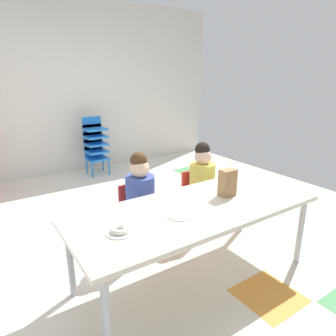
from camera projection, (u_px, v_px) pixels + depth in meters
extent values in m
cube|color=silver|center=(130.00, 236.00, 3.06)|extent=(5.81, 5.05, 0.02)
cube|color=orange|center=(268.00, 295.00, 2.23)|extent=(0.43, 0.43, 0.00)
cube|color=#478C51|center=(190.00, 171.00, 5.09)|extent=(0.43, 0.43, 0.00)
cube|color=#478C51|center=(199.00, 213.00, 3.54)|extent=(0.43, 0.43, 0.00)
cube|color=beige|center=(53.00, 88.00, 4.67)|extent=(5.81, 0.10, 2.70)
cube|color=beige|center=(196.00, 209.00, 2.26)|extent=(1.90, 0.78, 0.04)
cylinder|color=#B2B2B7|center=(107.00, 321.00, 1.63)|extent=(0.05, 0.05, 0.58)
cylinder|color=#B2B2B7|center=(300.00, 232.00, 2.55)|extent=(0.05, 0.05, 0.58)
cylinder|color=#B2B2B7|center=(70.00, 260.00, 2.15)|extent=(0.05, 0.05, 0.58)
cylinder|color=#B2B2B7|center=(242.00, 205.00, 3.07)|extent=(0.05, 0.05, 0.58)
cube|color=red|center=(141.00, 219.00, 2.76)|extent=(0.32, 0.30, 0.03)
cube|color=red|center=(133.00, 198.00, 2.83)|extent=(0.29, 0.02, 0.30)
cylinder|color=#384C99|center=(140.00, 196.00, 2.69)|extent=(0.31, 0.31, 0.38)
sphere|color=beige|center=(140.00, 168.00, 2.61)|extent=(0.17, 0.17, 0.17)
sphere|color=#472D19|center=(139.00, 160.00, 2.60)|extent=(0.15, 0.15, 0.15)
cylinder|color=red|center=(135.00, 244.00, 2.62)|extent=(0.02, 0.02, 0.28)
cylinder|color=red|center=(162.00, 235.00, 2.77)|extent=(0.02, 0.02, 0.28)
cylinder|color=red|center=(122.00, 232.00, 2.83)|extent=(0.02, 0.02, 0.28)
cylinder|color=red|center=(148.00, 224.00, 2.98)|extent=(0.02, 0.02, 0.28)
cube|color=red|center=(201.00, 201.00, 3.13)|extent=(0.32, 0.30, 0.03)
cube|color=red|center=(193.00, 183.00, 3.21)|extent=(0.29, 0.02, 0.30)
cylinder|color=#D8C64C|center=(202.00, 181.00, 3.07)|extent=(0.27, 0.27, 0.38)
sphere|color=beige|center=(203.00, 157.00, 2.99)|extent=(0.17, 0.17, 0.17)
sphere|color=black|center=(202.00, 149.00, 2.98)|extent=(0.15, 0.15, 0.15)
cylinder|color=red|center=(198.00, 223.00, 3.00)|extent=(0.02, 0.02, 0.28)
cylinder|color=red|center=(219.00, 216.00, 3.15)|extent=(0.02, 0.02, 0.28)
cylinder|color=red|center=(183.00, 213.00, 3.21)|extent=(0.02, 0.02, 0.28)
cylinder|color=red|center=(203.00, 207.00, 3.36)|extent=(0.02, 0.02, 0.28)
cube|color=blue|center=(97.00, 159.00, 4.86)|extent=(0.32, 0.30, 0.03)
cube|color=blue|center=(94.00, 151.00, 4.95)|extent=(0.30, 0.02, 0.18)
cube|color=blue|center=(97.00, 151.00, 4.83)|extent=(0.32, 0.30, 0.03)
cube|color=blue|center=(93.00, 144.00, 4.91)|extent=(0.30, 0.02, 0.18)
cube|color=blue|center=(96.00, 144.00, 4.79)|extent=(0.32, 0.30, 0.03)
cube|color=blue|center=(93.00, 137.00, 4.88)|extent=(0.30, 0.02, 0.18)
cube|color=blue|center=(96.00, 137.00, 4.76)|extent=(0.32, 0.30, 0.03)
cube|color=blue|center=(92.00, 130.00, 4.84)|extent=(0.30, 0.02, 0.18)
cube|color=blue|center=(95.00, 129.00, 4.72)|extent=(0.32, 0.30, 0.03)
cube|color=blue|center=(92.00, 122.00, 4.81)|extent=(0.30, 0.02, 0.18)
cylinder|color=blue|center=(92.00, 170.00, 4.73)|extent=(0.02, 0.02, 0.26)
cylinder|color=blue|center=(109.00, 167.00, 4.87)|extent=(0.02, 0.02, 0.26)
cylinder|color=blue|center=(87.00, 166.00, 4.93)|extent=(0.02, 0.02, 0.26)
cylinder|color=blue|center=(103.00, 163.00, 5.08)|extent=(0.02, 0.02, 0.26)
cube|color=#9E754C|center=(227.00, 183.00, 2.42)|extent=(0.13, 0.09, 0.22)
cylinder|color=white|center=(120.00, 232.00, 1.88)|extent=(0.18, 0.18, 0.01)
cylinder|color=white|center=(180.00, 215.00, 2.10)|extent=(0.18, 0.18, 0.01)
torus|color=white|center=(120.00, 229.00, 1.87)|extent=(0.12, 0.12, 0.03)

